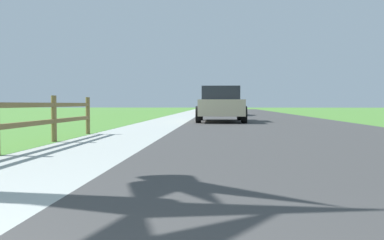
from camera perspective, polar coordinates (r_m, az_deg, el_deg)
ground_plane at (r=25.36m, az=0.57°, el=0.47°), size 120.00×120.00×0.00m
road_asphalt at (r=27.41m, az=8.11°, el=0.59°), size 7.00×66.00×0.01m
curb_concrete at (r=27.66m, az=-5.43°, el=0.62°), size 6.00×66.00×0.01m
grass_verge at (r=27.93m, az=-8.48°, el=0.62°), size 5.00×66.00×0.00m
parked_suv_beige at (r=18.60m, az=4.00°, el=2.22°), size 2.16×4.78×1.59m
parked_car_silver at (r=28.86m, az=4.74°, el=2.13°), size 2.09×4.89×1.42m
parked_car_red at (r=36.09m, az=3.60°, el=2.28°), size 2.10×5.00×1.60m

